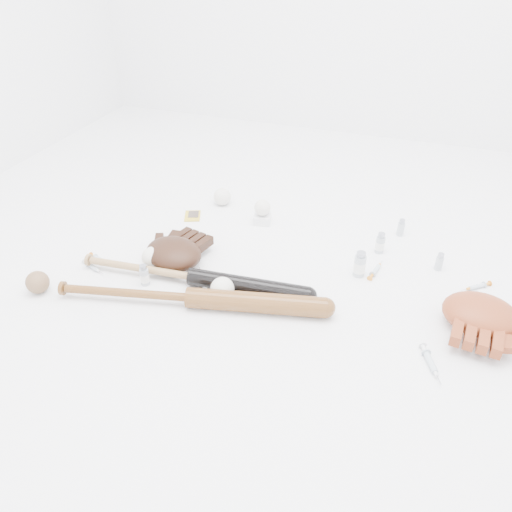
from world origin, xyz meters
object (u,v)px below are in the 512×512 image
(bat_dark, at_px, (192,277))
(glove_dark, at_px, (173,253))
(bat_wood, at_px, (190,298))
(pedestal, at_px, (262,219))

(bat_dark, distance_m, glove_dark, 0.15)
(bat_wood, distance_m, glove_dark, 0.25)
(bat_wood, xyz_separation_m, pedestal, (0.05, 0.58, -0.02))
(bat_dark, bearing_deg, pedestal, 74.49)
(bat_dark, bearing_deg, glove_dark, 137.88)
(glove_dark, bearing_deg, bat_dark, -23.03)
(bat_wood, relative_size, glove_dark, 3.58)
(glove_dark, bearing_deg, pedestal, 76.12)
(glove_dark, height_order, pedestal, glove_dark)
(bat_dark, bearing_deg, bat_wood, -73.03)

